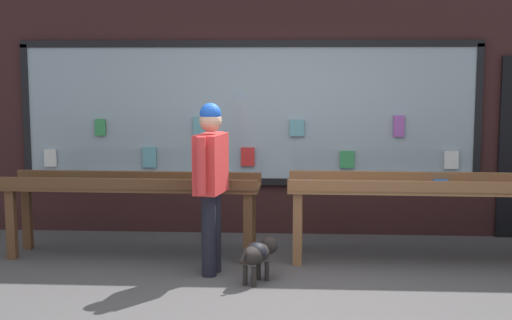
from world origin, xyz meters
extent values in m
plane|color=#474444|center=(0.00, 0.00, 0.00)|extent=(40.00, 40.00, 0.00)
cube|color=#331919|center=(0.00, 2.40, 1.64)|extent=(8.94, 0.20, 3.28)
cube|color=#8C9EA8|center=(-0.34, 2.27, 1.44)|extent=(5.29, 0.03, 1.61)
cube|color=black|center=(-0.34, 2.27, 2.24)|extent=(5.37, 0.06, 0.08)
cube|color=black|center=(-0.34, 2.27, 0.63)|extent=(5.37, 0.06, 0.08)
cube|color=black|center=(-2.98, 2.27, 1.44)|extent=(0.08, 0.06, 1.61)
cube|color=black|center=(2.30, 2.27, 1.44)|extent=(0.08, 0.06, 1.61)
cube|color=silver|center=(-2.70, 2.23, 0.90)|extent=(0.15, 0.03, 0.21)
cube|color=#338C4C|center=(-2.09, 2.23, 1.27)|extent=(0.12, 0.03, 0.19)
cube|color=#5999A5|center=(-1.51, 2.23, 0.91)|extent=(0.16, 0.03, 0.24)
cube|color=#5999A5|center=(-0.91, 2.23, 1.29)|extent=(0.15, 0.03, 0.21)
cube|color=red|center=(-0.34, 2.23, 0.93)|extent=(0.16, 0.03, 0.22)
cube|color=#5999A5|center=(0.23, 2.23, 1.27)|extent=(0.17, 0.03, 0.19)
cube|color=#338C4C|center=(0.82, 2.23, 0.91)|extent=(0.16, 0.03, 0.20)
cube|color=#994CA5|center=(1.40, 2.23, 1.30)|extent=(0.12, 0.03, 0.24)
cube|color=silver|center=(2.01, 2.23, 0.91)|extent=(0.16, 0.03, 0.21)
cube|color=brown|center=(-2.70, 1.00, 0.36)|extent=(0.09, 0.09, 0.72)
cube|color=brown|center=(-0.25, 0.96, 0.36)|extent=(0.09, 0.09, 0.72)
cube|color=brown|center=(-2.69, 1.41, 0.36)|extent=(0.09, 0.09, 0.72)
cube|color=brown|center=(-0.24, 1.37, 0.36)|extent=(0.09, 0.09, 0.72)
cube|color=brown|center=(-1.47, 1.18, 0.74)|extent=(2.66, 0.62, 0.04)
cube|color=brown|center=(-1.48, 0.93, 0.80)|extent=(2.65, 0.11, 0.12)
cube|color=brown|center=(-1.47, 1.44, 0.80)|extent=(2.65, 0.11, 0.12)
cube|color=#338C4C|center=(-2.62, 1.24, 0.78)|extent=(0.17, 0.22, 0.03)
cube|color=orange|center=(-2.39, 1.19, 0.77)|extent=(0.19, 0.23, 0.02)
cube|color=#338C4C|center=(-2.14, 1.33, 0.77)|extent=(0.20, 0.26, 0.02)
cube|color=black|center=(-1.90, 1.08, 0.77)|extent=(0.16, 0.21, 0.02)
cube|color=black|center=(-1.59, 1.27, 0.77)|extent=(0.15, 0.24, 0.02)
cube|color=#338C4C|center=(-1.31, 1.05, 0.77)|extent=(0.14, 0.23, 0.02)
cube|color=#994CA5|center=(-1.09, 1.04, 0.77)|extent=(0.17, 0.20, 0.02)
cube|color=yellow|center=(-0.78, 1.20, 0.77)|extent=(0.19, 0.24, 0.03)
cube|color=orange|center=(-0.57, 1.14, 0.77)|extent=(0.15, 0.20, 0.03)
cube|color=#338C4C|center=(-0.29, 1.11, 0.77)|extent=(0.17, 0.22, 0.02)
cube|color=brown|center=(0.24, 0.94, 0.37)|extent=(0.09, 0.09, 0.73)
cube|color=brown|center=(0.25, 1.47, 0.37)|extent=(0.09, 0.09, 0.73)
cube|color=brown|center=(1.47, 1.18, 0.75)|extent=(2.66, 0.74, 0.04)
cube|color=brown|center=(1.47, 0.87, 0.81)|extent=(2.65, 0.11, 0.12)
cube|color=brown|center=(1.48, 1.50, 0.81)|extent=(2.65, 0.11, 0.12)
cube|color=#2659B2|center=(0.33, 1.32, 0.78)|extent=(0.15, 0.24, 0.02)
cube|color=#994CA5|center=(0.76, 1.13, 0.79)|extent=(0.16, 0.19, 0.03)
cube|color=#338C4C|center=(1.22, 0.99, 0.79)|extent=(0.15, 0.24, 0.03)
cube|color=#2659B2|center=(1.74, 1.40, 0.79)|extent=(0.14, 0.23, 0.03)
cube|color=black|center=(2.16, 1.27, 0.78)|extent=(0.14, 0.19, 0.02)
cylinder|color=black|center=(-0.59, 0.50, 0.39)|extent=(0.14, 0.14, 0.79)
cylinder|color=black|center=(-0.56, 0.66, 0.39)|extent=(0.14, 0.14, 0.79)
cube|color=red|center=(-0.58, 0.58, 1.07)|extent=(0.30, 0.48, 0.56)
cylinder|color=red|center=(-0.63, 0.30, 1.08)|extent=(0.09, 0.09, 0.53)
cylinder|color=red|center=(-0.52, 0.86, 1.08)|extent=(0.09, 0.09, 0.53)
sphere|color=tan|center=(-0.58, 0.58, 1.47)|extent=(0.21, 0.21, 0.21)
sphere|color=blue|center=(-0.58, 0.58, 1.54)|extent=(0.20, 0.20, 0.20)
ellipsoid|color=black|center=(-0.13, 0.30, 0.27)|extent=(0.35, 0.41, 0.19)
ellipsoid|color=black|center=(-0.13, 0.30, 0.28)|extent=(0.28, 0.29, 0.20)
sphere|color=black|center=(-0.02, 0.50, 0.31)|extent=(0.17, 0.17, 0.17)
cylinder|color=black|center=(-0.24, 0.12, 0.30)|extent=(0.07, 0.10, 0.12)
cylinder|color=black|center=(-0.03, 0.37, 0.09)|extent=(0.04, 0.04, 0.18)
cylinder|color=black|center=(-0.12, 0.42, 0.09)|extent=(0.04, 0.04, 0.18)
cylinder|color=black|center=(-0.15, 0.18, 0.09)|extent=(0.04, 0.04, 0.18)
cylinder|color=black|center=(-0.23, 0.23, 0.09)|extent=(0.04, 0.04, 0.18)
camera|label=1|loc=(0.24, -6.03, 1.95)|focal=50.00mm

